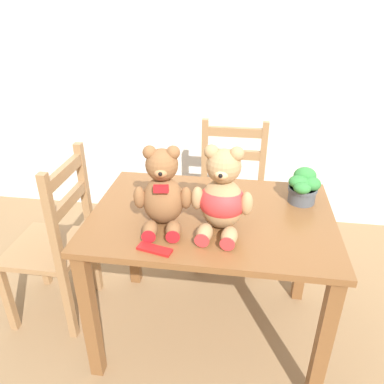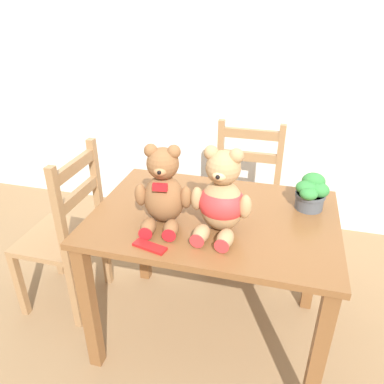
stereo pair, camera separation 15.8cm
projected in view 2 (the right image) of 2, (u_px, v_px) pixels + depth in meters
The scene contains 8 objects.
wall_back at pixel (255, 53), 2.57m from camera, with size 8.00×0.04×2.60m, color silver.
dining_table at pixel (213, 237), 1.79m from camera, with size 1.12×0.78×0.75m.
wooden_chair_behind at pixel (244, 200), 2.46m from camera, with size 0.43×0.39×0.95m.
wooden_chair_side at pixel (66, 234), 2.09m from camera, with size 0.39×0.41×0.98m.
teddy_bear_left at pixel (163, 191), 1.60m from camera, with size 0.26×0.27×0.36m.
teddy_bear_right at pixel (221, 199), 1.55m from camera, with size 0.26×0.28×0.38m.
potted_plant at pixel (311, 192), 1.75m from camera, with size 0.15×0.17×0.17m.
chocolate_bar at pixel (150, 247), 1.50m from camera, with size 0.14×0.05×0.01m, color red.
Camera 2 is at (0.28, -1.07, 1.66)m, focal length 35.00 mm.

